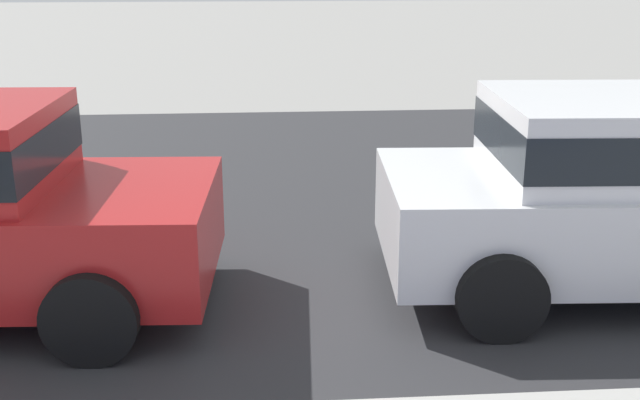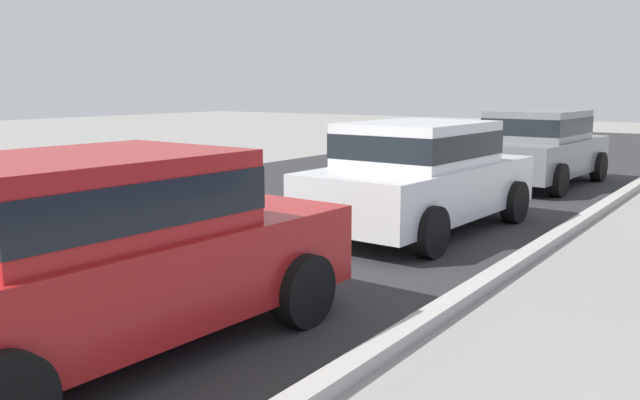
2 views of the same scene
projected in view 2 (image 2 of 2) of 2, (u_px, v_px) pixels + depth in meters
name	position (u px, v px, depth m)	size (l,w,h in m)	color
parked_car_red	(101.00, 247.00, 5.09)	(4.18, 2.08, 1.56)	#B21E1E
parked_car_white	(421.00, 173.00, 9.49)	(4.18, 2.08, 1.56)	silver
parked_car_grey	(539.00, 145.00, 13.95)	(4.18, 2.08, 1.56)	slate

